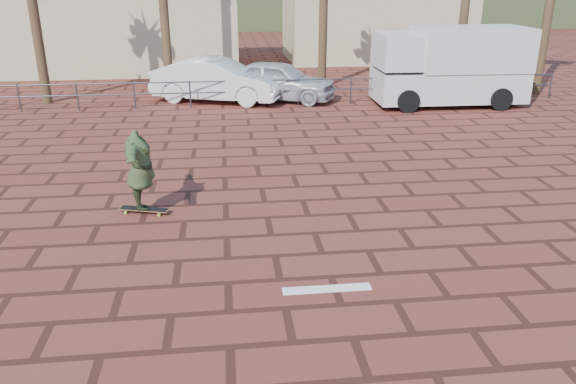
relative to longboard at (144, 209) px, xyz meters
The scene contains 11 objects.
ground 3.32m from the longboard, 41.00° to the right, with size 120.00×120.00×0.00m, color maroon.
paint_stripe 4.66m from the longboard, 46.50° to the right, with size 1.40×0.22×0.01m, color white.
guardrail 10.15m from the longboard, 75.68° to the left, with size 24.06×0.06×1.00m.
building_west 20.25m from the longboard, 100.00° to the left, with size 12.60×7.60×4.50m.
building_east 24.34m from the longboard, 64.29° to the left, with size 10.60×6.60×5.00m.
longboard is the anchor object (origin of this frame).
skateboarder 0.86m from the longboard, ahead, with size 2.06×0.56×1.68m, color #334324.
campervan 13.75m from the longboard, 42.47° to the left, with size 5.48×2.46×2.82m.
car_silver 11.51m from the longboard, 70.38° to the left, with size 1.79×4.45×1.52m, color silver.
car_white 10.95m from the longboard, 82.07° to the left, with size 1.73×4.97×1.64m, color white.
street_sign 14.44m from the longboard, 43.12° to the left, with size 0.42×0.21×2.18m.
Camera 1 is at (-0.78, -8.71, 4.59)m, focal length 35.00 mm.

